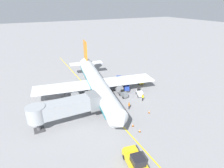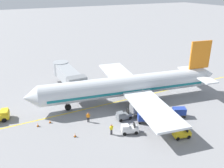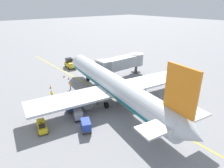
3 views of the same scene
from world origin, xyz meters
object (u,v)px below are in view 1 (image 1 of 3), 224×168
at_px(baggage_tug_lead, 124,94).
at_px(safety_cone_wing_tip, 140,131).
at_px(baggage_tug_spare, 140,81).
at_px(ground_crew_loader, 129,105).
at_px(parked_airliner, 97,83).
at_px(safety_cone_nose_left, 149,112).
at_px(baggage_tug_trailing, 140,93).
at_px(baggage_cart_second_in_train, 122,83).
at_px(baggage_cart_front, 127,88).
at_px(safety_cone_nose_right, 133,125).
at_px(pushback_tractor, 135,160).
at_px(ground_crew_wing_walker, 143,97).
at_px(baggage_cart_third_in_train, 119,79).
at_px(ground_crew_marshaller, 109,90).
at_px(jet_bridge, 65,107).

bearing_deg(baggage_tug_lead, safety_cone_wing_tip, 72.13).
distance_m(baggage_tug_spare, ground_crew_loader, 14.48).
height_order(parked_airliner, safety_cone_nose_left, parked_airliner).
xyz_separation_m(baggage_tug_trailing, ground_crew_loader, (5.68, 4.25, 0.24)).
xyz_separation_m(baggage_tug_spare, baggage_cart_second_in_train, (5.49, -0.61, 0.24)).
height_order(baggage_cart_front, safety_cone_nose_right, baggage_cart_front).
relative_size(pushback_tractor, safety_cone_wing_tip, 7.95).
xyz_separation_m(baggage_tug_lead, safety_cone_nose_left, (-1.10, 8.74, -0.42)).
bearing_deg(safety_cone_wing_tip, ground_crew_wing_walker, -127.63).
bearing_deg(parked_airliner, baggage_cart_third_in_train, -152.21).
relative_size(ground_crew_wing_walker, ground_crew_marshaller, 1.00).
distance_m(pushback_tractor, baggage_tug_lead, 21.06).
bearing_deg(ground_crew_wing_walker, ground_crew_marshaller, -54.34).
bearing_deg(baggage_tug_lead, baggage_cart_second_in_train, -116.27).
distance_m(jet_bridge, ground_crew_marshaller, 15.41).
relative_size(parked_airliner, safety_cone_nose_right, 63.12).
xyz_separation_m(ground_crew_wing_walker, ground_crew_marshaller, (5.20, -7.25, 0.00)).
height_order(baggage_tug_lead, baggage_cart_third_in_train, baggage_tug_lead).
height_order(baggage_tug_trailing, baggage_tug_spare, same).
relative_size(baggage_cart_third_in_train, ground_crew_loader, 1.73).
distance_m(baggage_tug_trailing, ground_crew_marshaller, 7.70).
distance_m(ground_crew_loader, safety_cone_wing_tip, 7.93).
bearing_deg(baggage_tug_trailing, safety_cone_nose_left, 70.07).
bearing_deg(baggage_cart_second_in_train, pushback_tractor, 64.14).
bearing_deg(ground_crew_marshaller, jet_bridge, 31.57).
height_order(baggage_tug_trailing, safety_cone_wing_tip, baggage_tug_trailing).
xyz_separation_m(pushback_tractor, ground_crew_loader, (-7.30, -13.51, -0.15)).
relative_size(baggage_cart_second_in_train, safety_cone_nose_left, 4.96).
xyz_separation_m(parked_airliner, safety_cone_wing_tip, (-1.14, 17.18, -2.90)).
xyz_separation_m(baggage_tug_lead, safety_cone_wing_tip, (4.20, 13.01, -0.42)).
xyz_separation_m(parked_airliner, safety_cone_nose_left, (-6.43, 12.91, -2.90)).
distance_m(baggage_cart_front, safety_cone_nose_left, 11.36).
height_order(jet_bridge, ground_crew_marshaller, jet_bridge).
xyz_separation_m(jet_bridge, baggage_cart_second_in_train, (-17.92, -9.97, -2.50)).
relative_size(baggage_cart_front, safety_cone_nose_right, 4.96).
height_order(baggage_tug_trailing, safety_cone_nose_left, baggage_tug_trailing).
relative_size(baggage_cart_second_in_train, ground_crew_marshaller, 1.73).
relative_size(baggage_tug_spare, baggage_cart_front, 0.93).
distance_m(pushback_tractor, baggage_cart_third_in_train, 30.46).
xyz_separation_m(baggage_cart_third_in_train, safety_cone_wing_tip, (7.61, 21.79, -0.66)).
bearing_deg(baggage_cart_front, baggage_tug_spare, -158.03).
bearing_deg(pushback_tractor, safety_cone_nose_right, -120.96).
distance_m(parked_airliner, baggage_tug_trailing, 10.91).
bearing_deg(baggage_tug_spare, ground_crew_loader, 45.87).
height_order(pushback_tractor, ground_crew_loader, pushback_tractor).
distance_m(ground_crew_marshaller, safety_cone_wing_tip, 16.67).
height_order(baggage_cart_second_in_train, ground_crew_loader, ground_crew_loader).
bearing_deg(baggage_cart_third_in_train, ground_crew_marshaller, 42.91).
relative_size(baggage_cart_front, ground_crew_marshaller, 1.73).
relative_size(baggage_tug_trailing, ground_crew_wing_walker, 1.63).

